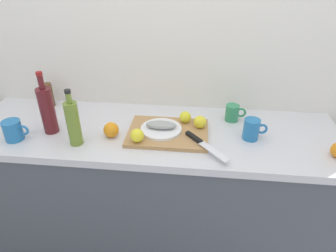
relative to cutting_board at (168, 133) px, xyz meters
The scene contains 17 objects.
ground_plane 0.92m from the cutting_board, 161.66° to the left, with size 12.00×12.00×0.00m, color slate.
back_wall 0.50m from the cutting_board, 104.91° to the left, with size 3.20×0.05×2.50m, color white.
kitchen_counter 0.47m from the cutting_board, 161.66° to the left, with size 2.00×0.60×0.90m.
cutting_board is the anchor object (origin of this frame).
white_plate 0.04m from the cutting_board, behind, with size 0.21×0.21×0.01m, color white.
fish_fillet 0.06m from the cutting_board, behind, with size 0.16×0.07×0.04m, color #999E99.
chef_knife 0.20m from the cutting_board, 30.73° to the right, with size 0.21×0.24×0.02m.
lemon_0 0.18m from the cutting_board, 141.07° to the right, with size 0.07×0.07×0.07m, color yellow.
lemon_1 0.18m from the cutting_board, 18.55° to the left, with size 0.07×0.07×0.07m, color yellow.
lemon_2 0.14m from the cutting_board, 50.95° to the left, with size 0.06×0.06×0.06m, color yellow.
olive_oil_bottle 0.47m from the cutting_board, 163.35° to the right, with size 0.06×0.06×0.29m.
wine_bottle 0.62m from the cutting_board, behind, with size 0.07×0.07×0.33m.
coffee_mug_0 0.77m from the cutting_board, behind, with size 0.13×0.09×0.10m.
coffee_mug_1 0.42m from the cutting_board, ahead, with size 0.12×0.08×0.11m.
coffee_mug_2 0.39m from the cutting_board, 28.82° to the left, with size 0.11×0.07×0.09m.
orange_1 0.29m from the cutting_board, 169.99° to the right, with size 0.08×0.08×0.08m, color orange.
pepper_mill 0.79m from the cutting_board, 161.47° to the left, with size 0.05×0.05×0.15m, color brown.
Camera 1 is at (0.24, -1.33, 1.72)m, focal length 31.88 mm.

